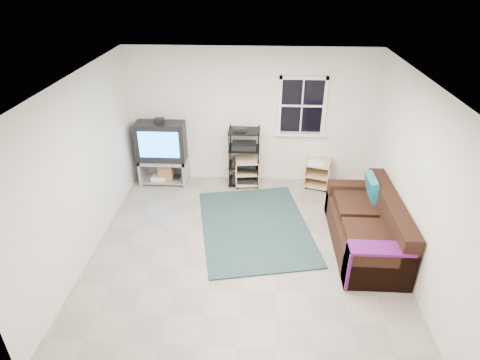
# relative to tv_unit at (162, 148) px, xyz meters

# --- Properties ---
(room) EXTENTS (4.60, 4.62, 4.60)m
(room) POSITION_rel_tv_unit_xyz_m (2.63, 0.22, 0.74)
(room) COLOR gray
(room) RESTS_ON ground
(tv_unit) EXTENTS (0.92, 0.46, 1.35)m
(tv_unit) POSITION_rel_tv_unit_xyz_m (0.00, 0.00, 0.00)
(tv_unit) COLOR #929199
(tv_unit) RESTS_ON ground
(av_rack) EXTENTS (0.58, 0.42, 1.17)m
(av_rack) POSITION_rel_tv_unit_xyz_m (1.58, 0.02, -0.23)
(av_rack) COLOR black
(av_rack) RESTS_ON ground
(side_table_left) EXTENTS (0.51, 0.51, 0.54)m
(side_table_left) POSITION_rel_tv_unit_xyz_m (1.63, 0.04, -0.45)
(side_table_left) COLOR tan
(side_table_left) RESTS_ON ground
(side_table_right) EXTENTS (0.58, 0.58, 0.54)m
(side_table_right) POSITION_rel_tv_unit_xyz_m (3.02, 0.02, -0.44)
(side_table_right) COLOR tan
(side_table_right) RESTS_ON ground
(sofa) EXTENTS (0.90, 2.03, 0.93)m
(sofa) POSITION_rel_tv_unit_xyz_m (3.54, -1.86, -0.41)
(sofa) COLOR black
(sofa) RESTS_ON ground
(shag_rug) EXTENTS (2.14, 2.65, 0.03)m
(shag_rug) POSITION_rel_tv_unit_xyz_m (1.83, -1.45, -0.73)
(shag_rug) COLOR black
(shag_rug) RESTS_ON ground
(paper_bag) EXTENTS (0.28, 0.19, 0.40)m
(paper_bag) POSITION_rel_tv_unit_xyz_m (0.04, -0.04, -0.54)
(paper_bag) COLOR olive
(paper_bag) RESTS_ON ground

